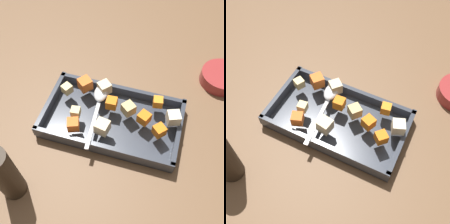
% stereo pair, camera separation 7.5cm
% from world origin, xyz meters
% --- Properties ---
extents(ground_plane, '(4.00, 4.00, 0.00)m').
position_xyz_m(ground_plane, '(0.00, 0.00, 0.00)').
color(ground_plane, brown).
extents(baking_dish, '(0.38, 0.21, 0.05)m').
position_xyz_m(baking_dish, '(0.01, 0.00, 0.01)').
color(baking_dish, '#333842').
rests_on(baking_dish, ground_plane).
extents(carrot_chunk_rim_edge, '(0.04, 0.04, 0.03)m').
position_xyz_m(carrot_chunk_rim_edge, '(0.09, 0.07, 0.06)').
color(carrot_chunk_rim_edge, orange).
rests_on(carrot_chunk_rim_edge, baking_dish).
extents(carrot_chunk_far_left, '(0.03, 0.03, 0.03)m').
position_xyz_m(carrot_chunk_far_left, '(0.01, -0.02, 0.06)').
color(carrot_chunk_far_left, orange).
rests_on(carrot_chunk_far_left, baking_dish).
extents(carrot_chunk_mid_left, '(0.05, 0.05, 0.03)m').
position_xyz_m(carrot_chunk_mid_left, '(0.11, -0.06, 0.06)').
color(carrot_chunk_mid_left, orange).
rests_on(carrot_chunk_mid_left, baking_dish).
extents(carrot_chunk_far_right, '(0.03, 0.03, 0.03)m').
position_xyz_m(carrot_chunk_far_right, '(-0.11, -0.06, 0.06)').
color(carrot_chunk_far_right, orange).
rests_on(carrot_chunk_far_right, baking_dish).
extents(carrot_chunk_back_center, '(0.04, 0.04, 0.03)m').
position_xyz_m(carrot_chunk_back_center, '(-0.13, 0.03, 0.06)').
color(carrot_chunk_back_center, orange).
rests_on(carrot_chunk_back_center, baking_dish).
extents(carrot_chunk_under_handle, '(0.04, 0.04, 0.03)m').
position_xyz_m(carrot_chunk_under_handle, '(-0.08, -0.00, 0.06)').
color(carrot_chunk_under_handle, orange).
rests_on(carrot_chunk_under_handle, baking_dish).
extents(potato_chunk_heap_side, '(0.03, 0.03, 0.03)m').
position_xyz_m(potato_chunk_heap_side, '(0.15, -0.04, 0.06)').
color(potato_chunk_heap_side, '#E0CC89').
rests_on(potato_chunk_heap_side, baking_dish).
extents(potato_chunk_corner_ne, '(0.04, 0.04, 0.03)m').
position_xyz_m(potato_chunk_corner_ne, '(-0.16, -0.02, 0.06)').
color(potato_chunk_corner_ne, beige).
rests_on(potato_chunk_corner_ne, baking_dish).
extents(potato_chunk_corner_se, '(0.05, 0.05, 0.03)m').
position_xyz_m(potato_chunk_corner_se, '(0.05, -0.07, 0.06)').
color(potato_chunk_corner_se, beige).
rests_on(potato_chunk_corner_se, baking_dish).
extents(potato_chunk_near_right, '(0.03, 0.03, 0.02)m').
position_xyz_m(potato_chunk_near_right, '(0.10, 0.03, 0.06)').
color(potato_chunk_near_right, '#E0CC89').
rests_on(potato_chunk_near_right, baking_dish).
extents(potato_chunk_corner_sw, '(0.04, 0.04, 0.03)m').
position_xyz_m(potato_chunk_corner_sw, '(0.01, 0.06, 0.06)').
color(potato_chunk_corner_sw, beige).
rests_on(potato_chunk_corner_sw, baking_dish).
extents(potato_chunk_near_spoon, '(0.04, 0.04, 0.03)m').
position_xyz_m(potato_chunk_near_spoon, '(-0.03, -0.02, 0.06)').
color(potato_chunk_near_spoon, tan).
rests_on(potato_chunk_near_spoon, baking_dish).
extents(serving_spoon, '(0.04, 0.21, 0.02)m').
position_xyz_m(serving_spoon, '(0.05, -0.04, 0.06)').
color(serving_spoon, silver).
rests_on(serving_spoon, baking_dish).
extents(pepper_mill, '(0.06, 0.06, 0.20)m').
position_xyz_m(pepper_mill, '(0.18, 0.25, 0.09)').
color(pepper_mill, '#2D2319').
rests_on(pepper_mill, ground_plane).
extents(small_prep_bowl, '(0.13, 0.13, 0.04)m').
position_xyz_m(small_prep_bowl, '(-0.28, -0.25, 0.02)').
color(small_prep_bowl, maroon).
rests_on(small_prep_bowl, ground_plane).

